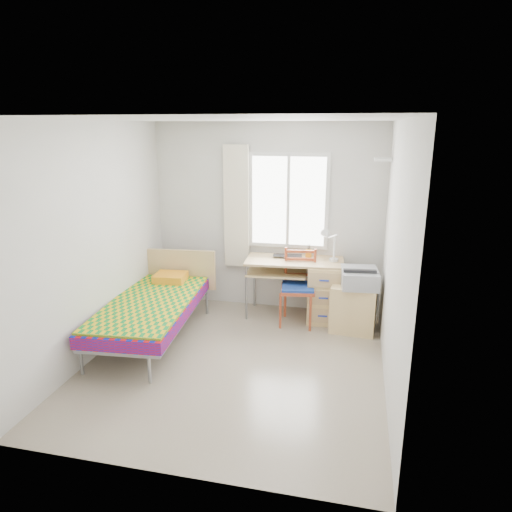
# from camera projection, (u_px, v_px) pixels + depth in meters

# --- Properties ---
(floor) EXTENTS (3.50, 3.50, 0.00)m
(floor) POSITION_uv_depth(u_px,v_px,m) (235.00, 362.00, 5.08)
(floor) COLOR #BCAD93
(floor) RESTS_ON ground
(ceiling) EXTENTS (3.50, 3.50, 0.00)m
(ceiling) POSITION_uv_depth(u_px,v_px,m) (232.00, 119.00, 4.36)
(ceiling) COLOR white
(ceiling) RESTS_ON wall_back
(wall_back) EXTENTS (3.20, 0.00, 3.20)m
(wall_back) POSITION_uv_depth(u_px,v_px,m) (267.00, 218.00, 6.36)
(wall_back) COLOR silver
(wall_back) RESTS_ON ground
(wall_left) EXTENTS (0.00, 3.50, 3.50)m
(wall_left) POSITION_uv_depth(u_px,v_px,m) (95.00, 242.00, 5.06)
(wall_left) COLOR silver
(wall_left) RESTS_ON ground
(wall_right) EXTENTS (0.00, 3.50, 3.50)m
(wall_right) POSITION_uv_depth(u_px,v_px,m) (394.00, 259.00, 4.38)
(wall_right) COLOR silver
(wall_right) RESTS_ON ground
(window) EXTENTS (1.10, 0.04, 1.30)m
(window) POSITION_uv_depth(u_px,v_px,m) (288.00, 201.00, 6.21)
(window) COLOR white
(window) RESTS_ON wall_back
(curtain) EXTENTS (0.35, 0.05, 1.70)m
(curtain) POSITION_uv_depth(u_px,v_px,m) (237.00, 207.00, 6.34)
(curtain) COLOR white
(curtain) RESTS_ON wall_back
(floating_shelf) EXTENTS (0.20, 0.32, 0.03)m
(floating_shelf) POSITION_uv_depth(u_px,v_px,m) (383.00, 159.00, 5.49)
(floating_shelf) COLOR white
(floating_shelf) RESTS_ON wall_right
(bed) EXTENTS (1.12, 2.12, 0.89)m
(bed) POSITION_uv_depth(u_px,v_px,m) (154.00, 305.00, 5.57)
(bed) COLOR gray
(bed) RESTS_ON floor
(desk) EXTENTS (1.34, 0.69, 0.81)m
(desk) POSITION_uv_depth(u_px,v_px,m) (320.00, 288.00, 6.13)
(desk) COLOR tan
(desk) RESTS_ON floor
(chair) EXTENTS (0.49, 0.49, 1.00)m
(chair) POSITION_uv_depth(u_px,v_px,m) (299.00, 283.00, 5.98)
(chair) COLOR #A73F20
(chair) RESTS_ON floor
(cabinet) EXTENTS (0.60, 0.54, 0.61)m
(cabinet) POSITION_uv_depth(u_px,v_px,m) (353.00, 307.00, 5.84)
(cabinet) COLOR tan
(cabinet) RESTS_ON floor
(printer) EXTENTS (0.50, 0.56, 0.22)m
(printer) POSITION_uv_depth(u_px,v_px,m) (359.00, 277.00, 5.69)
(printer) COLOR #ACAEB4
(printer) RESTS_ON cabinet
(laptop) EXTENTS (0.42, 0.29, 0.03)m
(laptop) POSITION_uv_depth(u_px,v_px,m) (287.00, 257.00, 6.16)
(laptop) COLOR black
(laptop) RESTS_ON desk
(pen_cup) EXTENTS (0.09, 0.09, 0.11)m
(pen_cup) POSITION_uv_depth(u_px,v_px,m) (308.00, 253.00, 6.21)
(pen_cup) COLOR #F8A31B
(pen_cup) RESTS_ON desk
(task_lamp) EXTENTS (0.24, 0.34, 0.47)m
(task_lamp) POSITION_uv_depth(u_px,v_px,m) (329.00, 241.00, 5.86)
(task_lamp) COLOR white
(task_lamp) RESTS_ON desk
(book) EXTENTS (0.24, 0.29, 0.02)m
(book) POSITION_uv_depth(u_px,v_px,m) (280.00, 275.00, 6.19)
(book) COLOR gray
(book) RESTS_ON desk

